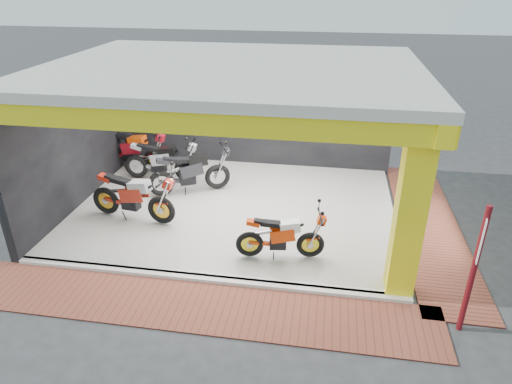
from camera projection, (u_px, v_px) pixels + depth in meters
ground at (217, 253)px, 10.01m from camera, size 80.00×80.00×0.00m
showroom_floor at (235, 208)px, 11.76m from camera, size 8.00×6.00×0.10m
showroom_ceiling at (232, 69)px, 10.20m from camera, size 8.40×6.40×0.20m
back_wall at (255, 111)px, 13.76m from camera, size 8.20×0.20×3.50m
left_wall at (77, 137)px, 11.62m from camera, size 0.20×6.20×3.50m
corner_column at (410, 212)px, 8.03m from camera, size 0.50×0.50×3.50m
header_beam_front at (195, 121)px, 7.68m from camera, size 8.40×0.30×0.40m
header_beam_right at (415, 89)px, 9.75m from camera, size 0.30×6.40×0.40m
floor_kerb at (205, 279)px, 9.09m from camera, size 8.00×0.20×0.10m
paver_front at (194, 306)px, 8.41m from camera, size 9.00×1.40×0.03m
paver_right at (429, 225)px, 11.08m from camera, size 1.40×7.00×0.03m
signpost at (475, 266)px, 7.32m from camera, size 0.11×0.33×2.42m
moto_hero at (311, 233)px, 9.42m from camera, size 2.05×1.01×1.20m
moto_row_a at (160, 197)px, 10.63m from camera, size 2.48×1.25×1.45m
moto_row_b at (217, 165)px, 12.37m from camera, size 2.51×1.83×1.44m
moto_row_c at (154, 149)px, 13.41m from camera, size 2.54×1.28×1.49m
moto_row_d at (185, 159)px, 12.83m from camera, size 2.30×0.86×1.40m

